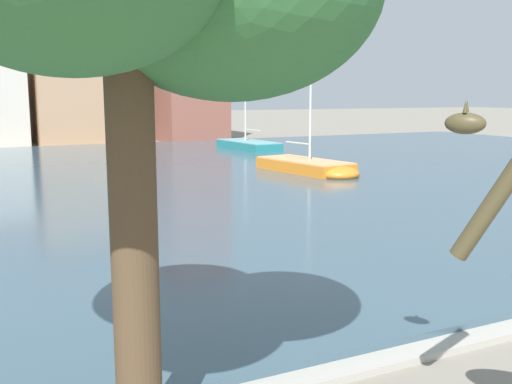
# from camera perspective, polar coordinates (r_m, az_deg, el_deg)

# --- Properties ---
(harbor_water) EXTENTS (84.07, 42.10, 0.24)m
(harbor_water) POSITION_cam_1_polar(r_m,az_deg,el_deg) (29.15, -15.79, 0.83)
(harbor_water) COLOR #3D5666
(harbor_water) RESTS_ON ground
(quay_edge_coping) EXTENTS (84.07, 0.50, 0.12)m
(quay_edge_coping) POSITION_cam_1_polar(r_m,az_deg,el_deg) (9.78, 9.64, -16.40)
(quay_edge_coping) COLOR #ADA89E
(quay_edge_coping) RESTS_ON ground
(sailboat_teal) EXTENTS (2.70, 7.17, 5.93)m
(sailboat_teal) POSITION_cam_1_polar(r_m,az_deg,el_deg) (45.00, -1.14, 4.49)
(sailboat_teal) COLOR teal
(sailboat_teal) RESTS_ON ground
(sailboat_orange) EXTENTS (3.14, 6.76, 6.07)m
(sailboat_orange) POSITION_cam_1_polar(r_m,az_deg,el_deg) (31.06, 5.37, 2.26)
(sailboat_orange) COLOR orange
(sailboat_orange) RESTS_ON ground
(townhouse_end_terrace) EXTENTS (6.11, 7.75, 10.62)m
(townhouse_end_terrace) POSITION_cam_1_polar(r_m,az_deg,el_deg) (55.49, -17.70, 10.05)
(townhouse_end_terrace) COLOR tan
(townhouse_end_terrace) RESTS_ON ground
(townhouse_tall_gabled) EXTENTS (5.72, 7.88, 13.38)m
(townhouse_tall_gabled) POSITION_cam_1_polar(r_m,az_deg,el_deg) (56.33, -6.74, 11.81)
(townhouse_tall_gabled) COLOR #8E5142
(townhouse_tall_gabled) RESTS_ON ground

